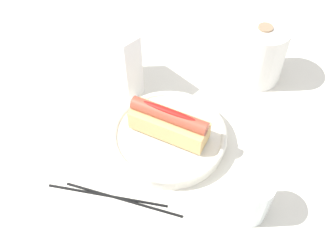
# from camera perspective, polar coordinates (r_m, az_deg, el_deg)

# --- Properties ---
(ground_plane) EXTENTS (2.40, 2.40, 0.00)m
(ground_plane) POSITION_cam_1_polar(r_m,az_deg,el_deg) (0.77, 1.17, -2.99)
(ground_plane) COLOR silver
(serving_bowl) EXTENTS (0.23, 0.23, 0.03)m
(serving_bowl) POSITION_cam_1_polar(r_m,az_deg,el_deg) (0.76, 0.00, -1.67)
(serving_bowl) COLOR silver
(serving_bowl) RESTS_ON ground_plane
(hotdog_front) EXTENTS (0.16, 0.08, 0.06)m
(hotdog_front) POSITION_cam_1_polar(r_m,az_deg,el_deg) (0.73, 0.00, 0.39)
(hotdog_front) COLOR #DBB270
(hotdog_front) RESTS_ON serving_bowl
(water_glass) EXTENTS (0.07, 0.07, 0.09)m
(water_glass) POSITION_cam_1_polar(r_m,az_deg,el_deg) (0.67, 11.90, -10.24)
(water_glass) COLOR white
(water_glass) RESTS_ON ground_plane
(paper_towel_roll) EXTENTS (0.11, 0.11, 0.13)m
(paper_towel_roll) POSITION_cam_1_polar(r_m,az_deg,el_deg) (0.88, 13.21, 10.31)
(paper_towel_roll) COLOR white
(paper_towel_roll) RESTS_ON ground_plane
(napkin_box) EXTENTS (0.11, 0.06, 0.15)m
(napkin_box) POSITION_cam_1_polar(r_m,az_deg,el_deg) (0.84, -7.39, 9.73)
(napkin_box) COLOR white
(napkin_box) RESTS_ON ground_plane
(chopstick_near) EXTENTS (0.21, 0.09, 0.01)m
(chopstick_near) POSITION_cam_1_polar(r_m,az_deg,el_deg) (0.71, -6.41, -10.64)
(chopstick_near) COLOR black
(chopstick_near) RESTS_ON ground_plane
(chopstick_far) EXTENTS (0.20, 0.11, 0.01)m
(chopstick_far) POSITION_cam_1_polar(r_m,az_deg,el_deg) (0.72, -8.84, -9.92)
(chopstick_far) COLOR black
(chopstick_far) RESTS_ON ground_plane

